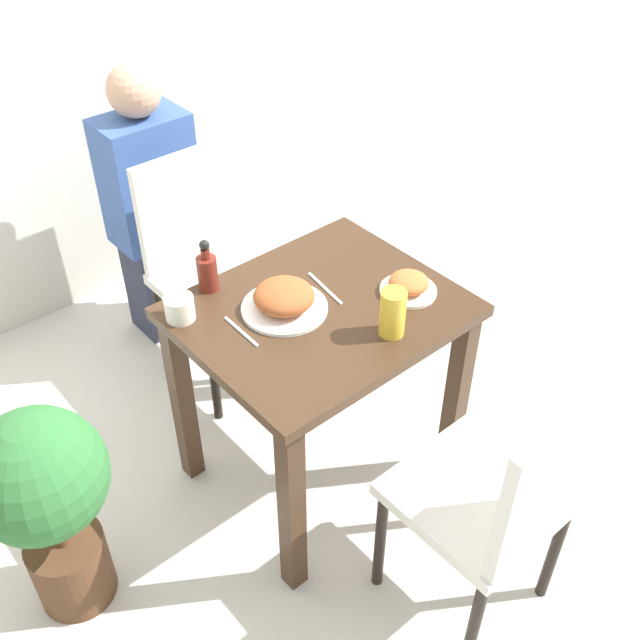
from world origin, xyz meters
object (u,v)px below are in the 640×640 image
Objects in this scene: person_figure at (153,208)px; chair_far at (207,259)px; drink_cup at (180,308)px; side_plate at (409,285)px; juice_glass at (393,313)px; potted_plant_left at (46,496)px; chair_near at (504,497)px; sauce_bottle at (207,271)px; food_plate at (284,299)px.

chair_far is at bearing -89.09° from person_figure.
drink_cup is 0.96m from person_figure.
side_plate is 0.21m from juice_glass.
drink_cup is at bearing 11.45° from potted_plant_left.
potted_plant_left is at bearing -168.55° from drink_cup.
side_plate reaches higher than potted_plant_left.
drink_cup is (-0.37, 0.95, 0.25)m from chair_near.
juice_glass is (-0.18, -0.10, 0.04)m from side_plate.
sauce_bottle is 0.24× the size of potted_plant_left.
food_plate is 0.26m from sauce_bottle.
drink_cup is 0.63m from potted_plant_left.
chair_far reaches higher than juice_glass.
chair_near reaches higher than juice_glass.
person_figure is (0.93, 0.96, 0.11)m from potted_plant_left.
chair_near reaches higher than potted_plant_left.
chair_near is 1.24m from potted_plant_left.
chair_near reaches higher than food_plate.
drink_cup is (-0.39, -0.48, 0.25)m from chair_far.
side_plate is 1.20m from potted_plant_left.
sauce_bottle is 0.79m from potted_plant_left.
food_plate is at bearing -82.10° from chair_near.
person_figure is (-0.04, 1.31, -0.23)m from juice_glass.
juice_glass is at bearing -96.67° from chair_near.
food_plate is (-0.11, 0.78, 0.26)m from chair_near.
sauce_bottle is (-0.28, 0.52, -0.01)m from juice_glass.
chair_far is at bearing -91.07° from chair_near.
potted_plant_left is at bearing -42.80° from chair_near.
side_plate is at bearing -111.29° from chair_near.
chair_far is at bearing 78.25° from food_plate.
side_plate is at bearing -27.72° from food_plate.
chair_near is 1.24× the size of potted_plant_left.
chair_near is 0.69m from side_plate.
person_figure reaches higher than sauce_bottle.
potted_plant_left is (-0.93, -0.59, -0.06)m from chair_far.
sauce_bottle is at bearing 25.61° from drink_cup.
sauce_bottle reaches higher than drink_cup.
sauce_bottle is (-0.22, 1.02, 0.28)m from chair_near.
person_figure is at bearing 90.91° from chair_far.
chair_far is 5.25× the size of sauce_bottle.
chair_far is at bearing 91.94° from juice_glass.
food_plate is at bearing -32.92° from drink_cup.
potted_plant_left is 1.34m from person_figure.
side_plate is 1.23m from person_figure.
chair_near is 0.83m from food_plate.
chair_far is at bearing 50.89° from drink_cup.
sauce_bottle is 0.15× the size of person_figure.
potted_plant_left is at bearing 168.24° from side_plate.
person_figure is (0.24, 0.78, -0.23)m from sauce_bottle.
food_plate is 0.39m from side_plate.
person_figure is at bearing 91.65° from juice_glass.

